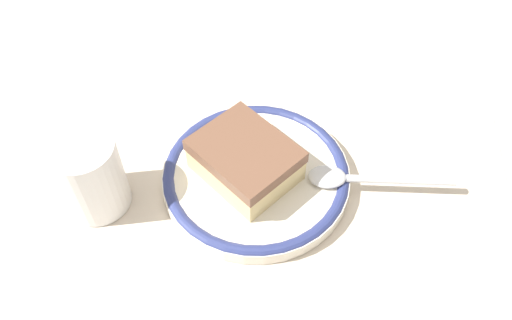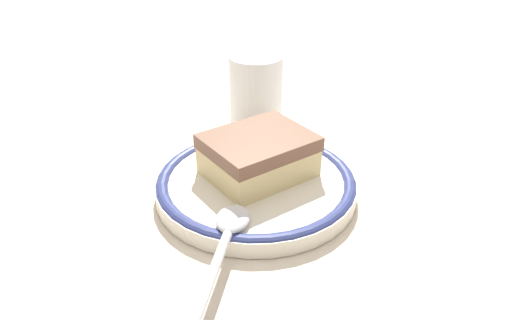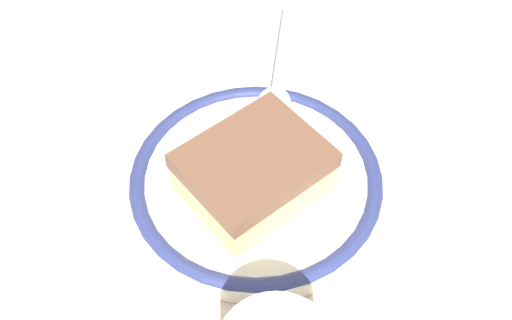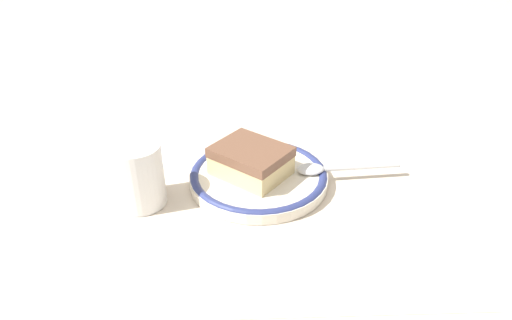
{
  "view_description": "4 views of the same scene",
  "coord_description": "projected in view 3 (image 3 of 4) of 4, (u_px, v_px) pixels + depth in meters",
  "views": [
    {
      "loc": [
        0.06,
        -0.29,
        0.42
      ],
      "look_at": [
        0.02,
        0.02,
        0.04
      ],
      "focal_mm": 37.28,
      "sensor_mm": 36.0,
      "label": 1
    },
    {
      "loc": [
        0.38,
        0.11,
        0.25
      ],
      "look_at": [
        0.02,
        0.02,
        0.04
      ],
      "focal_mm": 33.89,
      "sensor_mm": 36.0,
      "label": 2
    },
    {
      "loc": [
        -0.24,
        -0.04,
        0.38
      ],
      "look_at": [
        0.02,
        0.02,
        0.04
      ],
      "focal_mm": 44.55,
      "sensor_mm": 36.0,
      "label": 3
    },
    {
      "loc": [
        0.0,
        -0.49,
        0.34
      ],
      "look_at": [
        0.02,
        0.02,
        0.04
      ],
      "focal_mm": 32.17,
      "sensor_mm": 36.0,
      "label": 4
    }
  ],
  "objects": [
    {
      "name": "spoon",
      "position": [
        277.0,
        81.0,
        0.5
      ],
      "size": [
        0.14,
        0.03,
        0.01
      ],
      "color": "silver",
      "rests_on": "plate"
    },
    {
      "name": "ground_plane",
      "position": [
        273.0,
        219.0,
        0.45
      ],
      "size": [
        2.4,
        2.4,
        0.0
      ],
      "primitive_type": "plane",
      "color": "#B7B2A8"
    },
    {
      "name": "plate",
      "position": [
        256.0,
        182.0,
        0.45
      ],
      "size": [
        0.18,
        0.18,
        0.02
      ],
      "color": "silver",
      "rests_on": "placemat"
    },
    {
      "name": "cake_slice",
      "position": [
        254.0,
        172.0,
        0.43
      ],
      "size": [
        0.12,
        0.11,
        0.04
      ],
      "color": "beige",
      "rests_on": "plate"
    },
    {
      "name": "placemat",
      "position": [
        273.0,
        218.0,
        0.45
      ],
      "size": [
        0.53,
        0.41,
        0.0
      ],
      "primitive_type": "cube",
      "color": "beige",
      "rests_on": "ground_plane"
    }
  ]
}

